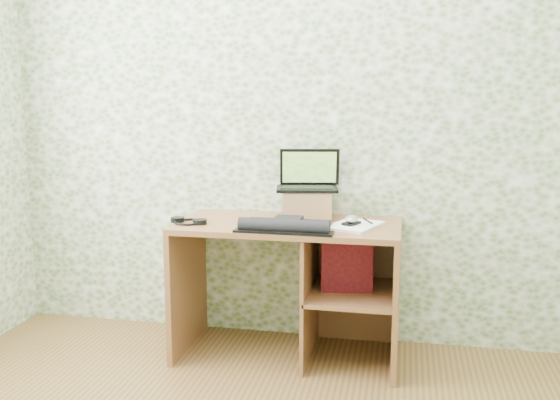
% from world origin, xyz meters
% --- Properties ---
extents(wall_back, '(3.50, 0.00, 3.50)m').
position_xyz_m(wall_back, '(0.00, 1.75, 1.30)').
color(wall_back, white).
rests_on(wall_back, ground).
extents(desk, '(1.20, 0.60, 0.75)m').
position_xyz_m(desk, '(0.08, 1.47, 0.48)').
color(desk, brown).
rests_on(desk, floor).
extents(riser, '(0.30, 0.26, 0.16)m').
position_xyz_m(riser, '(0.08, 1.58, 0.83)').
color(riser, olive).
rests_on(riser, desk).
extents(laptop, '(0.37, 0.29, 0.22)m').
position_xyz_m(laptop, '(0.08, 1.62, 0.96)').
color(laptop, black).
rests_on(laptop, riser).
extents(keyboard, '(0.50, 0.26, 0.07)m').
position_xyz_m(keyboard, '(0.02, 1.26, 0.77)').
color(keyboard, black).
rests_on(keyboard, desk).
extents(headphones, '(0.21, 0.19, 0.03)m').
position_xyz_m(headphones, '(-0.53, 1.33, 0.76)').
color(headphones, black).
rests_on(headphones, desk).
extents(notepad, '(0.31, 0.36, 0.01)m').
position_xyz_m(notepad, '(0.36, 1.41, 0.76)').
color(notepad, white).
rests_on(notepad, desk).
extents(mouse, '(0.11, 0.13, 0.04)m').
position_xyz_m(mouse, '(0.34, 1.40, 0.78)').
color(mouse, silver).
rests_on(mouse, notepad).
extents(pen, '(0.06, 0.13, 0.01)m').
position_xyz_m(pen, '(0.42, 1.49, 0.77)').
color(pen, black).
rests_on(pen, notepad).
extents(red_box, '(0.28, 0.13, 0.33)m').
position_xyz_m(red_box, '(0.32, 1.44, 0.55)').
color(red_box, maroon).
rests_on(red_box, desk).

